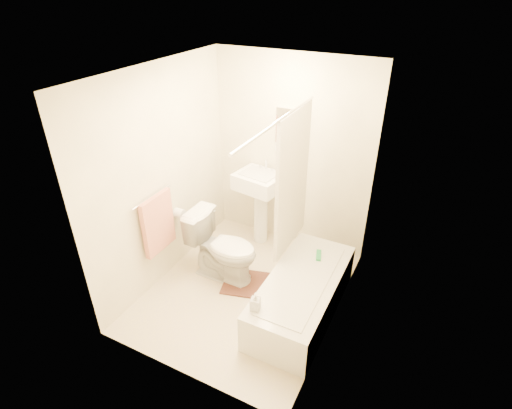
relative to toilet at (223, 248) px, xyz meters
The scene contains 17 objects.
floor 0.55m from the toilet, 18.84° to the right, with size 2.40×2.40×0.00m, color beige.
ceiling 2.03m from the toilet, 18.84° to the right, with size 2.40×2.40×0.00m, color white.
wall_back 1.39m from the toilet, 72.05° to the left, with size 2.00×0.02×2.40m, color beige.
wall_left 1.03m from the toilet, 169.59° to the right, with size 0.02×2.40×2.40m, color beige.
wall_right 1.57m from the toilet, ahead, with size 0.02×2.40×2.40m, color beige.
mirror 1.57m from the toilet, 71.74° to the left, with size 0.40×0.03×0.55m, color white.
curtain_rod 1.72m from the toilet, ahead, with size 0.03×0.03×1.70m, color silver.
shower_curtain 1.11m from the toilet, 30.35° to the left, with size 0.04×0.80×1.55m, color silver.
towel_bar 1.00m from the toilet, 148.80° to the right, with size 0.02×0.02×0.60m, color silver.
towel 0.78m from the toilet, 147.51° to the right, with size 0.06×0.45×0.66m, color #CC7266.
toilet_paper 0.65m from the toilet, behind, with size 0.12×0.12×0.11m, color white.
toilet is the anchor object (origin of this frame).
sink 0.84m from the toilet, 86.56° to the left, with size 0.55×0.44×1.08m, color white, non-canonical shape.
bathtub 1.04m from the toilet, ahead, with size 0.67×1.54×0.43m, color silver, non-canonical shape.
bath_mat 0.52m from the toilet, ahead, with size 0.61×0.46×0.02m, color #512A23.
soap_bottle 1.06m from the toilet, 42.85° to the right, with size 0.09×0.09×0.19m, color silver.
scrub_brush 1.07m from the toilet, 15.89° to the left, with size 0.05×0.18×0.04m, color green.
Camera 1 is at (1.64, -2.99, 3.12)m, focal length 28.00 mm.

